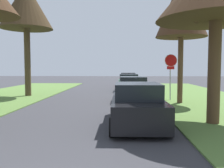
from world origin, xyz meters
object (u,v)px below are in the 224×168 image
Objects in this scene: stop_sign_far at (171,67)px; parked_sedan_tan at (133,90)px; street_tree_left_far at (26,7)px; parked_sedan_red at (128,80)px; street_tree_right_mid_b at (182,7)px; parked_sedan_green at (128,83)px; parked_sedan_black at (137,106)px.

stop_sign_far is 0.67× the size of parked_sedan_tan.
street_tree_left_far reaches higher than parked_sedan_red.
stop_sign_far is at bearing 102.41° from street_tree_right_mid_b.
stop_sign_far is 6.93m from parked_sedan_green.
parked_sedan_green is 1.00× the size of parked_sedan_red.
street_tree_right_mid_b is at bearing -69.57° from parked_sedan_green.
street_tree_right_mid_b is 1.68× the size of parked_sedan_red.
parked_sedan_green is (-0.07, 6.49, 0.00)m from parked_sedan_tan.
parked_sedan_green is (-2.54, 6.27, -1.47)m from stop_sign_far.
parked_sedan_black is 6.51m from parked_sedan_tan.
parked_sedan_green is (-2.83, 7.60, -4.93)m from street_tree_right_mid_b.
street_tree_right_mid_b reaches higher than parked_sedan_tan.
street_tree_right_mid_b is at bearing -78.67° from parked_sedan_red.
parked_sedan_black and parked_sedan_red have the same top height.
stop_sign_far reaches higher than parked_sedan_tan.
street_tree_right_mid_b is 11.05m from street_tree_left_far.
parked_sedan_black is (7.58, -8.68, -5.91)m from street_tree_left_far.
street_tree_left_far is 10.61m from parked_sedan_green.
stop_sign_far is 0.67× the size of parked_sedan_red.
parked_sedan_tan is (0.17, 6.51, 0.00)m from parked_sedan_black.
stop_sign_far is 12.46m from parked_sedan_red.
street_tree_right_mid_b reaches higher than parked_sedan_red.
parked_sedan_green is at bearing 112.03° from stop_sign_far.
street_tree_left_far is at bearing 162.66° from street_tree_right_mid_b.
stop_sign_far is at bearing 5.02° from parked_sedan_tan.
street_tree_left_far is (-10.21, 1.95, 4.44)m from stop_sign_far.
street_tree_left_far is 1.89× the size of parked_sedan_tan.
parked_sedan_green and parked_sedan_red have the same top height.
street_tree_right_mid_b is 1.68× the size of parked_sedan_green.
stop_sign_far is 0.36× the size of street_tree_left_far.
parked_sedan_tan is 1.00× the size of parked_sedan_green.
street_tree_left_far is 9.98m from parked_sedan_tan.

